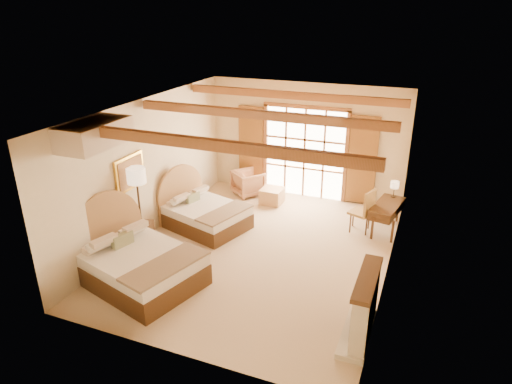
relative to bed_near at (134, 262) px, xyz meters
The scene contains 19 objects.
floor 2.78m from the bed_near, 47.75° to the left, with size 7.00×7.00×0.00m, color #CDAF8A.
wall_back 5.95m from the bed_near, 71.55° to the left, with size 5.50×5.50×0.00m, color beige.
wall_left 2.51m from the bed_near, 114.01° to the left, with size 7.00×7.00×0.00m, color beige.
wall_right 5.16m from the bed_near, 23.85° to the left, with size 7.00×7.00×0.00m, color beige.
ceiling 3.89m from the bed_near, 47.75° to the left, with size 7.00×7.00×0.00m, color #BC7934.
ceiling_beams 3.81m from the bed_near, 47.75° to the left, with size 5.39×4.60×0.18m, color #9B5E3A, non-canonical shape.
french_doors 5.83m from the bed_near, 71.37° to the left, with size 3.95×0.08×2.60m.
fireplace 4.44m from the bed_near, ahead, with size 0.46×1.40×1.16m.
painting 2.02m from the bed_near, 123.81° to the left, with size 0.06×0.95×0.75m.
canopy_valance 2.57m from the bed_near, behind, with size 0.70×1.40×0.45m, color beige.
bed_near is the anchor object (origin of this frame).
bed_far 2.64m from the bed_near, 88.48° to the left, with size 2.27×1.90×1.24m.
nightstand 1.29m from the bed_near, 120.65° to the left, with size 0.53×0.53×0.64m, color #4B2918.
floor_lamp 1.81m from the bed_near, 118.34° to the left, with size 0.40×0.40×1.90m.
armchair 4.95m from the bed_near, 85.76° to the left, with size 0.76×0.78×0.71m, color #AC714D.
ottoman 4.79m from the bed_near, 75.40° to the left, with size 0.58×0.58×0.42m, color #A9744B.
desk 5.97m from the bed_near, 43.68° to the left, with size 0.77×1.35×0.69m.
desk_chair 5.39m from the bed_near, 45.59° to the left, with size 0.62×0.61×1.08m.
desk_lamp 6.40m from the bed_near, 46.37° to the left, with size 0.20×0.20×0.41m.
Camera 1 is at (3.23, -8.30, 5.13)m, focal length 32.00 mm.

